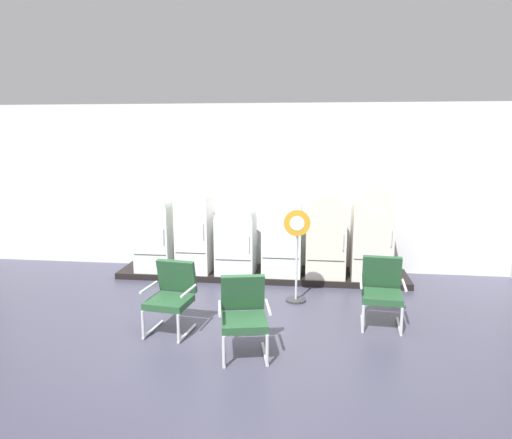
# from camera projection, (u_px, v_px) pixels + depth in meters

# --- Properties ---
(ground) EXTENTS (12.00, 10.00, 0.05)m
(ground) POSITION_uv_depth(u_px,v_px,m) (234.00, 352.00, 5.87)
(ground) COLOR #3B3B4C
(back_wall) EXTENTS (11.76, 0.12, 3.19)m
(back_wall) POSITION_uv_depth(u_px,v_px,m) (265.00, 187.00, 9.14)
(back_wall) COLOR silver
(back_wall) RESTS_ON ground
(display_plinth) EXTENTS (5.32, 0.95, 0.11)m
(display_plinth) POSITION_uv_depth(u_px,v_px,m) (262.00, 274.00, 8.81)
(display_plinth) COLOR black
(display_plinth) RESTS_ON ground
(refrigerator_0) EXTENTS (0.65, 0.72, 1.48)m
(refrigerator_0) POSITION_uv_depth(u_px,v_px,m) (156.00, 229.00, 8.81)
(refrigerator_0) COLOR silver
(refrigerator_0) RESTS_ON display_plinth
(refrigerator_1) EXTENTS (0.60, 0.65, 1.63)m
(refrigerator_1) POSITION_uv_depth(u_px,v_px,m) (194.00, 225.00, 8.66)
(refrigerator_1) COLOR white
(refrigerator_1) RESTS_ON display_plinth
(refrigerator_2) EXTENTS (0.69, 0.63, 1.35)m
(refrigerator_2) POSITION_uv_depth(u_px,v_px,m) (236.00, 235.00, 8.59)
(refrigerator_2) COLOR white
(refrigerator_2) RESTS_ON display_plinth
(refrigerator_3) EXTENTS (0.69, 0.67, 1.54)m
(refrigerator_3) POSITION_uv_depth(u_px,v_px,m) (282.00, 230.00, 8.49)
(refrigerator_3) COLOR silver
(refrigerator_3) RESTS_ON display_plinth
(refrigerator_4) EXTENTS (0.69, 0.68, 1.49)m
(refrigerator_4) POSITION_uv_depth(u_px,v_px,m) (326.00, 233.00, 8.40)
(refrigerator_4) COLOR beige
(refrigerator_4) RESTS_ON display_plinth
(refrigerator_5) EXTENTS (0.69, 0.69, 1.63)m
(refrigerator_5) POSITION_uv_depth(u_px,v_px,m) (372.00, 230.00, 8.30)
(refrigerator_5) COLOR silver
(refrigerator_5) RESTS_ON display_plinth
(armchair_left) EXTENTS (0.67, 0.71, 0.94)m
(armchair_left) POSITION_uv_depth(u_px,v_px,m) (172.00, 294.00, 6.36)
(armchair_left) COLOR silver
(armchair_left) RESTS_ON ground
(armchair_right) EXTENTS (0.64, 0.69, 0.94)m
(armchair_right) POSITION_uv_depth(u_px,v_px,m) (382.00, 288.00, 6.58)
(armchair_right) COLOR silver
(armchair_right) RESTS_ON ground
(armchair_center) EXTENTS (0.69, 0.75, 0.94)m
(armchair_center) POSITION_uv_depth(u_px,v_px,m) (244.00, 313.00, 5.70)
(armchair_center) COLOR silver
(armchair_center) RESTS_ON ground
(sign_stand) EXTENTS (0.41, 0.32, 1.48)m
(sign_stand) POSITION_uv_depth(u_px,v_px,m) (296.00, 260.00, 7.43)
(sign_stand) COLOR #2D2D30
(sign_stand) RESTS_ON ground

